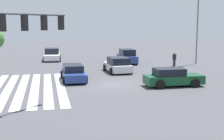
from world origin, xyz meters
The scene contains 10 objects.
ground_plane centered at (0.00, 0.00, 0.00)m, with size 117.76×117.76×0.00m, color #47474C.
crosswalk_markings centered at (0.00, -7.81, 0.00)m, with size 12.45×8.20×0.01m.
traffic_signal_mast centered at (6.63, -6.63, 4.24)m, with size 4.83×4.83×5.54m.
car_0 centered at (-2.38, -2.82, 0.65)m, with size 4.32×2.02×1.35m.
car_1 centered at (-12.48, 4.52, 0.81)m, with size 4.51×2.11×1.70m.
car_2 centered at (-6.02, 1.87, 0.70)m, with size 4.29×2.36×1.49m.
car_3 centered at (1.51, 4.43, 0.66)m, with size 1.94×4.48×1.40m.
car_5 centered at (-17.33, -4.24, 0.69)m, with size 4.77×2.35×1.56m.
pedestrian centered at (-8.81, 9.01, 0.86)m, with size 0.41×0.41×1.56m.
street_light_pole_a centered at (-10.41, 12.48, 5.48)m, with size 0.80×0.36×9.32m.
Camera 1 is at (23.57, -5.04, 4.84)m, focal length 50.00 mm.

